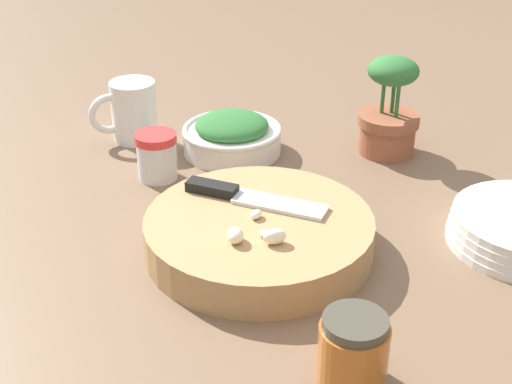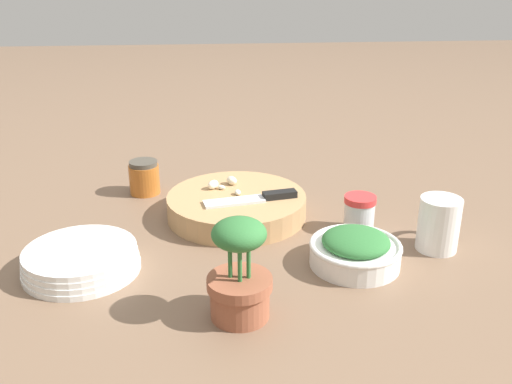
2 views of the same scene
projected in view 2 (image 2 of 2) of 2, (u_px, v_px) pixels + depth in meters
ground_plane at (259, 225)px, 1.09m from camera, size 5.00×5.00×0.00m
cutting_board at (237, 206)px, 1.12m from camera, size 0.27×0.27×0.05m
chef_knife at (257, 198)px, 1.08m from camera, size 0.18×0.06×0.01m
garlic_cloves at (224, 184)px, 1.14m from camera, size 0.07×0.08×0.02m
herb_bowl at (355, 250)px, 0.94m from camera, size 0.15×0.15×0.06m
spice_jar at (359, 213)px, 1.06m from camera, size 0.06×0.06×0.07m
coffee_mug at (439, 223)px, 0.98m from camera, size 0.08×0.10×0.10m
plate_stack at (81, 260)px, 0.92m from camera, size 0.19×0.19×0.04m
honey_jar at (144, 177)px, 1.22m from camera, size 0.06×0.06×0.07m
potted_herb at (240, 276)px, 0.79m from camera, size 0.09×0.09×0.15m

